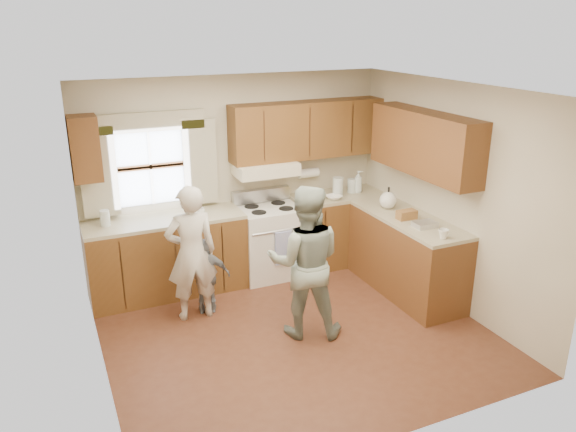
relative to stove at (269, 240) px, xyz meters
name	(u,v)px	position (x,y,z in m)	size (l,w,h in m)	color
room	(295,220)	(-0.30, -1.44, 0.78)	(3.80, 3.80, 3.80)	#4F2818
kitchen_fixtures	(304,218)	(0.32, -0.36, 0.37)	(3.80, 2.25, 2.15)	#46290F
stove	(269,240)	(0.00, 0.00, 0.00)	(0.76, 0.67, 1.07)	silver
woman_left	(191,253)	(-1.17, -0.68, 0.29)	(0.55, 0.36, 1.51)	beige
woman_right	(305,262)	(-0.21, -1.47, 0.33)	(0.78, 0.60, 1.60)	#2C463A
child	(207,276)	(-1.00, -0.63, -0.03)	(0.51, 0.21, 0.87)	slate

